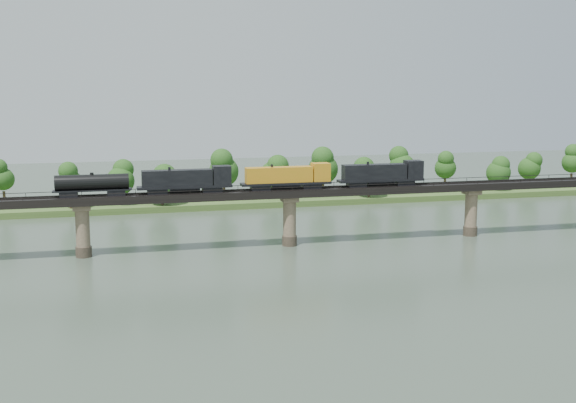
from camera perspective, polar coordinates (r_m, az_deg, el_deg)
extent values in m
plane|color=#334134|center=(117.74, 3.68, -6.64)|extent=(400.00, 400.00, 0.00)
cube|color=#375321|center=(198.42, -3.72, 0.18)|extent=(300.00, 24.00, 1.60)
cylinder|color=#473A2D|center=(141.49, -15.84, -3.83)|extent=(3.00, 3.00, 2.00)
cylinder|color=#847056|center=(140.56, -15.92, -2.04)|extent=(2.60, 2.60, 9.00)
cube|color=#847056|center=(139.85, -15.99, -0.43)|extent=(3.20, 3.20, 1.00)
cylinder|color=#473A2D|center=(145.50, 0.12, -3.10)|extent=(3.00, 3.00, 2.00)
cylinder|color=#847056|center=(144.59, 0.12, -1.36)|extent=(2.60, 2.60, 9.00)
cube|color=#847056|center=(143.90, 0.12, 0.20)|extent=(3.20, 3.20, 1.00)
cylinder|color=#473A2D|center=(159.75, 14.19, -2.27)|extent=(3.00, 3.00, 2.00)
cylinder|color=#847056|center=(158.92, 14.26, -0.68)|extent=(2.60, 2.60, 9.00)
cube|color=#847056|center=(158.29, 14.32, 0.75)|extent=(3.20, 3.20, 1.00)
cube|color=black|center=(143.70, 0.12, 0.69)|extent=(220.00, 5.00, 1.50)
cube|color=black|center=(142.86, 0.19, 0.98)|extent=(220.00, 0.12, 0.16)
cube|color=black|center=(144.30, 0.05, 1.06)|extent=(220.00, 0.12, 0.16)
cube|color=black|center=(141.19, 0.36, 1.13)|extent=(220.00, 0.10, 0.10)
cube|color=black|center=(145.80, -0.11, 1.40)|extent=(220.00, 0.10, 0.10)
cube|color=black|center=(141.24, 0.36, 0.99)|extent=(0.08, 0.08, 0.70)
cube|color=black|center=(145.85, -0.11, 1.26)|extent=(0.08, 0.08, 0.70)
cylinder|color=#382619|center=(196.01, -21.50, 0.22)|extent=(0.70, 0.70, 3.71)
sphere|color=#194213|center=(195.33, -21.59, 1.65)|extent=(5.67, 5.67, 5.67)
sphere|color=#194213|center=(194.98, -21.65, 2.55)|extent=(4.25, 4.25, 4.25)
cylinder|color=#382619|center=(186.70, -16.79, 0.01)|extent=(0.70, 0.70, 3.51)
sphere|color=#194213|center=(186.03, -16.86, 1.43)|extent=(6.31, 6.31, 6.31)
sphere|color=#194213|center=(185.67, -16.90, 2.33)|extent=(4.73, 4.73, 4.73)
cylinder|color=#382619|center=(188.95, -13.06, 0.25)|extent=(0.70, 0.70, 3.34)
sphere|color=#194213|center=(188.31, -13.11, 1.59)|extent=(7.18, 7.18, 7.18)
sphere|color=#194213|center=(187.97, -13.14, 2.43)|extent=(5.39, 5.39, 5.39)
cylinder|color=#382619|center=(186.73, -9.91, 0.17)|extent=(0.70, 0.70, 2.83)
sphere|color=#194213|center=(186.17, -9.94, 1.31)|extent=(8.26, 8.26, 8.26)
sphere|color=#194213|center=(185.86, -9.96, 2.03)|extent=(6.19, 6.19, 6.19)
cylinder|color=#382619|center=(194.91, -5.07, 0.83)|extent=(0.70, 0.70, 3.96)
sphere|color=#194213|center=(194.19, -5.09, 2.37)|extent=(8.07, 8.07, 8.07)
sphere|color=#194213|center=(193.82, -5.11, 3.34)|extent=(6.05, 6.05, 6.05)
cylinder|color=#382619|center=(195.98, -1.08, 0.81)|extent=(0.70, 0.70, 3.27)
sphere|color=#194213|center=(195.37, -1.08, 2.07)|extent=(8.03, 8.03, 8.03)
sphere|color=#194213|center=(195.04, -1.09, 2.86)|extent=(6.02, 6.02, 6.02)
cylinder|color=#382619|center=(200.60, 2.79, 1.09)|extent=(0.70, 0.70, 3.92)
sphere|color=#194213|center=(199.92, 2.80, 2.57)|extent=(8.29, 8.29, 8.29)
sphere|color=#194213|center=(199.56, 2.80, 3.50)|extent=(6.21, 6.21, 6.21)
cylinder|color=#382619|center=(197.58, 6.40, 0.78)|extent=(0.70, 0.70, 3.02)
sphere|color=#194213|center=(197.02, 6.42, 1.94)|extent=(7.74, 7.74, 7.74)
sphere|color=#194213|center=(196.71, 6.44, 2.67)|extent=(5.80, 5.80, 5.80)
cylinder|color=#382619|center=(210.33, 8.97, 1.36)|extent=(0.70, 0.70, 3.80)
sphere|color=#194213|center=(209.69, 9.01, 2.73)|extent=(7.47, 7.47, 7.47)
sphere|color=#194213|center=(209.36, 9.03, 3.59)|extent=(5.60, 5.60, 5.60)
cylinder|color=#382619|center=(216.21, 12.29, 1.42)|extent=(0.70, 0.70, 3.38)
sphere|color=#194213|center=(215.65, 12.33, 2.60)|extent=(6.23, 6.23, 6.23)
sphere|color=#194213|center=(215.34, 12.36, 3.35)|extent=(4.67, 4.67, 4.67)
cylinder|color=#382619|center=(217.64, 16.25, 1.22)|extent=(0.70, 0.70, 2.77)
sphere|color=#194213|center=(217.17, 16.29, 2.19)|extent=(7.04, 7.04, 7.04)
sphere|color=#194213|center=(216.90, 16.32, 2.80)|extent=(5.28, 5.28, 5.28)
cylinder|color=#382619|center=(228.86, 18.48, 1.52)|extent=(0.70, 0.70, 2.94)
sphere|color=#194213|center=(228.39, 18.53, 2.50)|extent=(6.73, 6.73, 6.73)
sphere|color=#194213|center=(228.13, 18.56, 3.11)|extent=(5.05, 5.05, 5.05)
cylinder|color=#382619|center=(232.67, 21.46, 1.60)|extent=(0.70, 0.70, 3.94)
sphere|color=#194213|center=(232.08, 21.54, 2.88)|extent=(6.17, 6.17, 6.17)
sphere|color=#194213|center=(231.77, 21.59, 3.69)|extent=(4.62, 4.62, 4.62)
cube|color=black|center=(151.28, 9.18, 1.50)|extent=(3.81, 2.29, 1.05)
cube|color=black|center=(147.51, 5.43, 1.38)|extent=(3.81, 2.29, 1.05)
cube|color=black|center=(149.23, 7.33, 1.69)|extent=(18.12, 2.86, 0.48)
cube|color=black|center=(148.50, 6.83, 2.35)|extent=(13.35, 2.57, 3.05)
cube|color=black|center=(151.69, 9.87, 2.54)|extent=(3.43, 2.86, 3.62)
cylinder|color=black|center=(149.30, 7.33, 1.49)|extent=(5.72, 1.33, 1.33)
cube|color=black|center=(144.67, 1.86, 1.26)|extent=(3.81, 2.29, 1.05)
cube|color=black|center=(142.20, -2.21, 1.11)|extent=(3.81, 2.29, 1.05)
cube|color=black|center=(143.25, -0.16, 1.45)|extent=(18.12, 2.86, 0.48)
cube|color=#C27917|center=(142.69, -0.72, 2.13)|extent=(13.35, 2.57, 3.05)
cube|color=#C27917|center=(144.83, 2.59, 2.35)|extent=(3.43, 2.86, 3.62)
cylinder|color=black|center=(143.32, -0.16, 1.24)|extent=(5.72, 1.33, 1.33)
cube|color=black|center=(140.61, -6.02, 0.97)|extent=(3.81, 2.29, 1.05)
cube|color=black|center=(139.59, -10.29, 0.81)|extent=(3.81, 2.29, 1.05)
cube|color=black|center=(139.91, -8.15, 1.16)|extent=(18.12, 2.86, 0.48)
cube|color=black|center=(139.54, -8.75, 1.86)|extent=(13.35, 2.57, 3.05)
cube|color=black|center=(140.51, -5.27, 2.10)|extent=(3.43, 2.86, 3.62)
cylinder|color=black|center=(139.98, -8.15, 0.95)|extent=(5.72, 1.33, 1.33)
cube|color=black|center=(139.34, -13.42, 0.69)|extent=(3.34, 2.10, 1.05)
cube|color=black|center=(139.56, -16.94, 0.55)|extent=(3.34, 2.10, 1.05)
cube|color=black|center=(139.30, -15.19, 0.87)|extent=(14.30, 2.29, 0.29)
cylinder|color=black|center=(139.09, -15.22, 1.50)|extent=(13.35, 2.86, 2.86)
cylinder|color=black|center=(138.89, -15.25, 2.12)|extent=(0.67, 0.67, 0.48)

